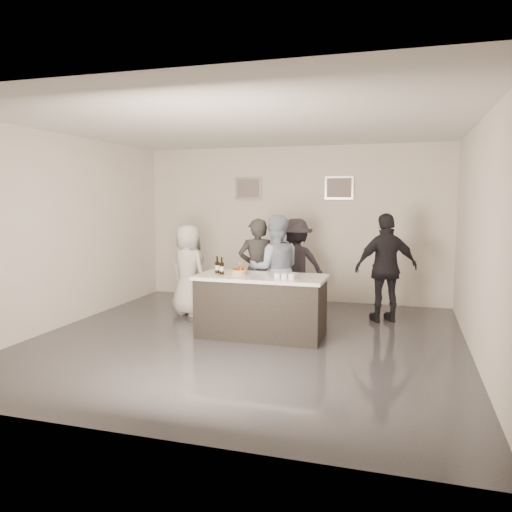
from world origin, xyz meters
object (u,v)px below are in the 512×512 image
Objects in this scene: beer_bottle_b at (222,266)px; person_guest_back at (296,265)px; person_main_black at (257,270)px; person_guest_left at (188,270)px; beer_bottle_a at (217,265)px; bar_counter at (261,306)px; person_guest_right at (386,268)px; person_main_blue at (275,269)px; cake at (239,273)px.

person_guest_back is (0.70, 1.86, -0.21)m from beer_bottle_b.
person_guest_left is (-1.24, 0.02, -0.06)m from person_main_black.
person_main_black is 1.25m from person_guest_left.
beer_bottle_b is (0.10, -0.09, 0.00)m from beer_bottle_a.
bar_counter is 1.11× the size of person_main_black.
person_guest_right is at bearing 33.68° from beer_bottle_b.
beer_bottle_b is 0.17× the size of person_guest_left.
person_main_blue is (-0.01, 0.85, 0.42)m from bar_counter.
cake is 0.98m from person_main_blue.
person_guest_back is (1.70, 0.85, 0.04)m from person_guest_left.
person_guest_left reaches higher than bar_counter.
beer_bottle_b is 2.74m from person_guest_right.
person_guest_right is 1.61m from person_guest_back.
beer_bottle_b is at bearing -173.46° from bar_counter.
person_guest_back is at bearing -130.28° from person_guest_left.
person_main_blue is at bearing 90.71° from bar_counter.
beer_bottle_a is 0.15× the size of person_main_blue.
person_main_blue reaches higher than person_guest_back.
person_guest_left is at bearing 134.02° from beer_bottle_a.
person_guest_right is at bearing 179.38° from person_main_blue.
cake is 1.00m from person_main_black.
cake is at bearing -1.17° from beer_bottle_b.
cake is 0.90× the size of beer_bottle_b.
bar_counter is 1.84m from person_guest_back.
person_main_black is (-0.02, 1.00, -0.10)m from cake.
person_guest_left is at bearing 149.06° from bar_counter.
person_main_blue reaches higher than bar_counter.
person_main_black is 0.33m from person_main_blue.
person_main_blue is (0.67, 0.83, -0.16)m from beer_bottle_a.
person_main_black is 2.10m from person_guest_right.
cake is 0.13× the size of person_guest_right.
cake is (-0.32, -0.07, 0.49)m from bar_counter.
person_main_black is (-0.34, 0.92, 0.39)m from bar_counter.
beer_bottle_a is 2.78m from person_guest_right.
person_guest_left is (-1.00, 1.01, -0.25)m from beer_bottle_b.
person_main_black reaches higher than beer_bottle_a.
cake is 0.14× the size of person_main_black.
person_guest_left is at bearing -15.44° from person_guest_right.
bar_counter is 1.87m from person_guest_left.
cake is 1.92m from person_guest_back.
person_main_black is (0.24, 0.99, -0.19)m from beer_bottle_b.
person_main_blue is 0.95m from person_guest_back.
person_main_black reaches higher than person_guest_back.
person_main_black reaches higher than bar_counter.
beer_bottle_b is at bearing 157.87° from person_guest_left.
cake is 1.63m from person_guest_left.
beer_bottle_a is 0.99m from person_main_black.
cake is at bearing 48.56° from person_guest_back.
person_guest_back is (0.46, 0.87, -0.02)m from person_main_black.
person_main_blue reaches higher than cake.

